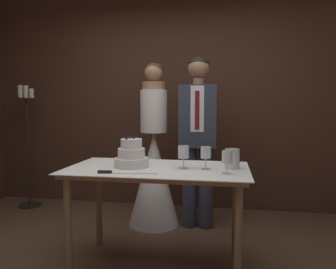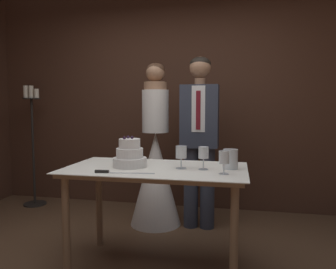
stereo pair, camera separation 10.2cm
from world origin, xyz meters
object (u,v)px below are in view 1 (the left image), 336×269
at_px(wine_glass_far, 227,158).
at_px(wine_glass_near, 183,153).
at_px(hurricane_candle, 232,159).
at_px(wine_glass_middle, 206,154).
at_px(cake_table, 158,180).
at_px(groom, 198,133).
at_px(candle_stand, 28,144).
at_px(cake_knife, 116,172).
at_px(tiered_cake, 131,156).
at_px(bride, 154,167).

bearing_deg(wine_glass_far, wine_glass_near, 156.89).
bearing_deg(hurricane_candle, wine_glass_middle, -159.29).
height_order(cake_table, wine_glass_middle, wine_glass_middle).
xyz_separation_m(groom, candle_stand, (-2.16, 0.35, -0.20)).
xyz_separation_m(cake_knife, wine_glass_far, (0.77, 0.13, 0.10)).
bearing_deg(wine_glass_near, candle_stand, 149.21).
relative_size(cake_table, tiered_cake, 5.23).
distance_m(tiered_cake, bride, 0.97).
distance_m(bride, groom, 0.59).
relative_size(cake_table, candle_stand, 0.91).
relative_size(cake_knife, bride, 0.25).
relative_size(cake_table, wine_glass_middle, 8.10).
height_order(cake_table, groom, groom).
bearing_deg(wine_glass_middle, cake_knife, -156.93).
xyz_separation_m(wine_glass_near, wine_glass_middle, (0.17, -0.01, 0.00)).
bearing_deg(tiered_cake, groom, 64.67).
height_order(wine_glass_near, candle_stand, candle_stand).
bearing_deg(groom, wine_glass_near, -92.07).
distance_m(cake_knife, wine_glass_middle, 0.68).
xyz_separation_m(tiered_cake, groom, (0.44, 0.93, 0.11)).
bearing_deg(bride, groom, -0.04).
relative_size(wine_glass_middle, candle_stand, 0.11).
height_order(wine_glass_near, wine_glass_far, wine_glass_near).
height_order(groom, candle_stand, groom).
relative_size(hurricane_candle, bride, 0.09).
bearing_deg(candle_stand, wine_glass_near, -30.79).
distance_m(hurricane_candle, bride, 1.20).
height_order(cake_table, cake_knife, cake_knife).
bearing_deg(wine_glass_middle, hurricane_candle, 20.71).
relative_size(wine_glass_near, wine_glass_middle, 1.01).
bearing_deg(wine_glass_middle, cake_table, 178.56).
relative_size(wine_glass_near, hurricane_candle, 1.16).
bearing_deg(wine_glass_middle, tiered_cake, 179.88).
height_order(cake_table, wine_glass_near, wine_glass_near).
bearing_deg(tiered_cake, bride, 91.68).
relative_size(wine_glass_far, hurricane_candle, 1.09).
bearing_deg(wine_glass_near, bride, 115.15).
height_order(cake_table, hurricane_candle, hurricane_candle).
height_order(hurricane_candle, groom, groom).
xyz_separation_m(bride, groom, (0.47, -0.00, 0.37)).
bearing_deg(wine_glass_far, candle_stand, 150.17).
xyz_separation_m(cake_knife, groom, (0.48, 1.19, 0.19)).
height_order(tiered_cake, wine_glass_near, tiered_cake).
relative_size(hurricane_candle, candle_stand, 0.10).
xyz_separation_m(wine_glass_near, groom, (0.03, 0.92, 0.08)).
bearing_deg(candle_stand, groom, -9.06).
height_order(wine_glass_far, hurricane_candle, wine_glass_far).
relative_size(cake_table, wine_glass_far, 8.53).
height_order(wine_glass_middle, groom, groom).
relative_size(wine_glass_middle, bride, 0.10).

